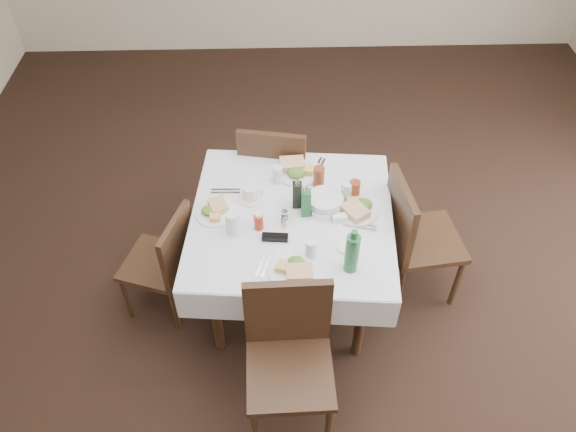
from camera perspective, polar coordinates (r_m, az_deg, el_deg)
The scene contains 33 objects.
ground_plane at distance 3.80m, azimuth 3.60°, elevation -9.56°, with size 7.00×7.00×0.00m, color black.
room_shell at distance 2.59m, azimuth 5.33°, elevation 12.69°, with size 6.04×7.04×2.80m.
dining_table at distance 3.36m, azimuth 0.38°, elevation -1.04°, with size 1.28×1.28×0.76m.
chair_north at distance 3.92m, azimuth -1.35°, elevation 4.58°, with size 0.52×0.52×0.95m.
chair_south at distance 3.00m, azimuth 0.10°, elevation -13.32°, with size 0.46×0.46×0.95m.
chair_east at distance 3.59m, azimuth 12.55°, elevation -1.71°, with size 0.50×0.50×0.94m.
chair_west at distance 3.53m, azimuth -12.23°, elevation -4.27°, with size 0.49×0.49×0.82m.
meal_north at distance 3.56m, azimuth 0.90°, elevation 4.78°, with size 0.29×0.29×0.06m.
meal_south at distance 2.99m, azimuth 0.68°, elevation -5.53°, with size 0.26×0.26×0.06m.
meal_east at distance 3.33m, azimuth 6.97°, elevation 0.82°, with size 0.28×0.28×0.06m.
meal_west at distance 3.32m, azimuth -7.41°, elevation 0.54°, with size 0.23×0.23×0.05m.
side_plate_a at distance 3.50m, azimuth -2.96°, elevation 3.55°, with size 0.15×0.15×0.01m.
side_plate_b at distance 3.15m, azimuth 6.33°, elevation -2.91°, with size 0.16×0.16×0.01m.
water_n at distance 3.47m, azimuth -1.04°, elevation 4.23°, with size 0.06×0.06×0.12m.
water_s at distance 3.04m, azimuth 2.36°, elevation -3.36°, with size 0.06×0.06×0.12m.
water_e at distance 3.36m, azimuth 5.98°, elevation 2.54°, with size 0.07×0.07×0.13m.
water_w at distance 3.16m, azimuth -5.61°, elevation -0.73°, with size 0.08×0.08×0.15m.
iced_tea_a at distance 3.44m, azimuth 3.15°, elevation 3.98°, with size 0.07×0.07×0.14m.
iced_tea_b at distance 3.37m, azimuth 6.76°, elevation 2.59°, with size 0.06×0.06×0.14m.
bread_basket at distance 3.33m, azimuth 3.78°, elevation 1.43°, with size 0.24×0.24×0.08m.
oil_cruet_dark at distance 3.28m, azimuth 0.92°, elevation 2.27°, with size 0.05×0.05×0.22m.
oil_cruet_green at distance 3.23m, azimuth 1.83°, elevation 1.45°, with size 0.06×0.06×0.23m.
ketchup_bottle at distance 3.19m, azimuth -3.00°, elevation -0.54°, with size 0.05×0.05×0.12m.
salt_shaker at distance 3.20m, azimuth -0.30°, elevation -0.71°, with size 0.03×0.03×0.07m.
pepper_shaker at distance 3.22m, azimuth -0.35°, elevation -0.06°, with size 0.04×0.04×0.09m.
coffee_mug at distance 3.36m, azimuth -3.83°, elevation 2.24°, with size 0.15×0.14×0.10m.
sunglasses at distance 3.15m, azimuth -1.33°, elevation -2.18°, with size 0.15×0.06×0.03m.
green_bottle at distance 2.95m, azimuth 6.52°, elevation -3.71°, with size 0.08×0.08×0.29m.
sugar_caddy at distance 3.26m, azimuth 5.27°, elevation -0.18°, with size 0.09×0.05×0.04m.
cutlery_n at distance 3.62m, azimuth 3.14°, elevation 5.08°, with size 0.11×0.18×0.01m.
cutlery_s at distance 3.04m, azimuth -2.42°, elevation -4.88°, with size 0.10×0.20×0.01m.
cutlery_e at distance 3.25m, azimuth 7.30°, elevation -1.02°, with size 0.19×0.10×0.01m.
cutlery_w at distance 3.46m, azimuth -6.36°, elevation 2.51°, with size 0.18×0.05×0.01m.
Camera 1 is at (-0.30, -2.16, 3.11)m, focal length 35.00 mm.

